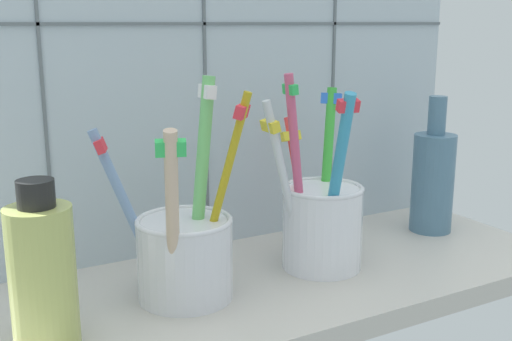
{
  "coord_description": "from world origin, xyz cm",
  "views": [
    {
      "loc": [
        -26.82,
        -47.62,
        25.53
      ],
      "look_at": [
        0.0,
        0.32,
        12.51
      ],
      "focal_mm": 44.05,
      "sensor_mm": 36.0,
      "label": 1
    }
  ],
  "objects_px": {
    "toothbrush_cup_right": "(319,218)",
    "soap_bottle": "(42,273)",
    "ceramic_vase": "(433,179)",
    "toothbrush_cup_left": "(183,249)"
  },
  "relations": [
    {
      "from": "toothbrush_cup_right",
      "to": "soap_bottle",
      "type": "relative_size",
      "value": 1.5
    },
    {
      "from": "toothbrush_cup_right",
      "to": "ceramic_vase",
      "type": "height_order",
      "value": "toothbrush_cup_right"
    },
    {
      "from": "toothbrush_cup_right",
      "to": "ceramic_vase",
      "type": "bearing_deg",
      "value": 8.78
    },
    {
      "from": "toothbrush_cup_left",
      "to": "soap_bottle",
      "type": "xyz_separation_m",
      "value": [
        -0.12,
        -0.03,
        0.01
      ]
    },
    {
      "from": "toothbrush_cup_right",
      "to": "toothbrush_cup_left",
      "type": "bearing_deg",
      "value": -179.45
    },
    {
      "from": "toothbrush_cup_left",
      "to": "toothbrush_cup_right",
      "type": "relative_size",
      "value": 1.01
    },
    {
      "from": "toothbrush_cup_left",
      "to": "toothbrush_cup_right",
      "type": "height_order",
      "value": "toothbrush_cup_left"
    },
    {
      "from": "toothbrush_cup_left",
      "to": "ceramic_vase",
      "type": "height_order",
      "value": "toothbrush_cup_left"
    },
    {
      "from": "toothbrush_cup_left",
      "to": "soap_bottle",
      "type": "height_order",
      "value": "toothbrush_cup_left"
    },
    {
      "from": "ceramic_vase",
      "to": "soap_bottle",
      "type": "distance_m",
      "value": 0.45
    }
  ]
}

